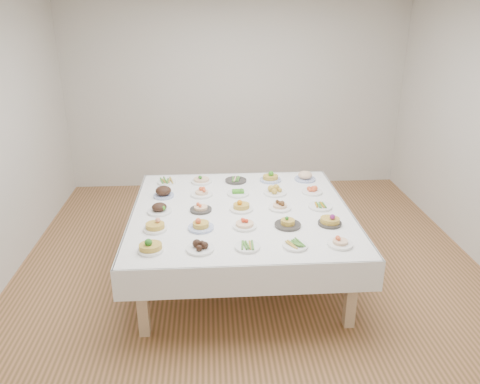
{
  "coord_description": "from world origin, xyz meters",
  "views": [
    {
      "loc": [
        -0.41,
        -4.43,
        2.65
      ],
      "look_at": [
        -0.11,
        -0.05,
        0.88
      ],
      "focal_mm": 35.0,
      "sensor_mm": 36.0,
      "label": 1
    }
  ],
  "objects": [
    {
      "name": "dish_24",
      "position": [
        0.69,
        0.59,
        0.8
      ],
      "size": [
        0.24,
        0.24,
        0.12
      ],
      "color": "#4C66B2",
      "rests_on": "display_table"
    },
    {
      "name": "dish_17",
      "position": [
        -0.12,
        0.19,
        0.79
      ],
      "size": [
        0.23,
        0.23,
        0.09
      ],
      "color": "white",
      "rests_on": "display_table"
    },
    {
      "name": "dish_6",
      "position": [
        -0.5,
        -0.6,
        0.81
      ],
      "size": [
        0.23,
        0.23,
        0.13
      ],
      "color": "#4C66B2",
      "rests_on": "display_table"
    },
    {
      "name": "dish_23",
      "position": [
        0.28,
        0.59,
        0.82
      ],
      "size": [
        0.24,
        0.24,
        0.15
      ],
      "color": "#4C66B2",
      "rests_on": "display_table"
    },
    {
      "name": "dish_11",
      "position": [
        -0.51,
        -0.2,
        0.8
      ],
      "size": [
        0.21,
        0.21,
        0.11
      ],
      "color": "#302D2A",
      "rests_on": "display_table"
    },
    {
      "name": "dish_20",
      "position": [
        -0.91,
        0.59,
        0.77
      ],
      "size": [
        0.21,
        0.21,
        0.05
      ],
      "color": "white",
      "rests_on": "display_table"
    },
    {
      "name": "dish_1",
      "position": [
        -0.51,
        -1.0,
        0.79
      ],
      "size": [
        0.23,
        0.23,
        0.1
      ],
      "color": "white",
      "rests_on": "display_table"
    },
    {
      "name": "dish_13",
      "position": [
        0.28,
        -0.21,
        0.8
      ],
      "size": [
        0.22,
        0.22,
        0.12
      ],
      "color": "white",
      "rests_on": "display_table"
    },
    {
      "name": "dish_12",
      "position": [
        -0.11,
        -0.21,
        0.82
      ],
      "size": [
        0.23,
        0.23,
        0.14
      ],
      "color": "white",
      "rests_on": "display_table"
    },
    {
      "name": "dish_18",
      "position": [
        0.28,
        0.19,
        0.8
      ],
      "size": [
        0.24,
        0.24,
        0.1
      ],
      "color": "white",
      "rests_on": "display_table"
    },
    {
      "name": "dish_4",
      "position": [
        0.67,
        -0.99,
        0.79
      ],
      "size": [
        0.21,
        0.21,
        0.1
      ],
      "color": "white",
      "rests_on": "display_table"
    },
    {
      "name": "dish_3",
      "position": [
        0.29,
        -0.99,
        0.77
      ],
      "size": [
        0.21,
        0.21,
        0.05
      ],
      "color": "white",
      "rests_on": "display_table"
    },
    {
      "name": "dish_22",
      "position": [
        -0.12,
        0.59,
        0.77
      ],
      "size": [
        0.24,
        0.24,
        0.05
      ],
      "color": "#302D2A",
      "rests_on": "display_table"
    },
    {
      "name": "dish_2",
      "position": [
        -0.11,
        -0.99,
        0.77
      ],
      "size": [
        0.21,
        0.21,
        0.05
      ],
      "color": "white",
      "rests_on": "display_table"
    },
    {
      "name": "dish_5",
      "position": [
        -0.92,
        -0.6,
        0.81
      ],
      "size": [
        0.21,
        0.21,
        0.13
      ],
      "color": "white",
      "rests_on": "display_table"
    },
    {
      "name": "dish_9",
      "position": [
        0.68,
        -0.59,
        0.82
      ],
      "size": [
        0.24,
        0.23,
        0.14
      ],
      "color": "#302D2A",
      "rests_on": "display_table"
    },
    {
      "name": "dish_0",
      "position": [
        -0.91,
        -0.99,
        0.81
      ],
      "size": [
        0.21,
        0.21,
        0.13
      ],
      "color": "white",
      "rests_on": "display_table"
    },
    {
      "name": "display_table",
      "position": [
        -0.11,
        -0.2,
        0.68
      ],
      "size": [
        2.16,
        2.16,
        0.75
      ],
      "color": "white",
      "rests_on": "ground"
    },
    {
      "name": "dish_14",
      "position": [
        0.68,
        -0.2,
        0.77
      ],
      "size": [
        0.23,
        0.23,
        0.05
      ],
      "color": "white",
      "rests_on": "display_table"
    },
    {
      "name": "dish_10",
      "position": [
        -0.91,
        -0.21,
        0.81
      ],
      "size": [
        0.23,
        0.23,
        0.13
      ],
      "color": "white",
      "rests_on": "display_table"
    },
    {
      "name": "dish_19",
      "position": [
        0.68,
        0.19,
        0.78
      ],
      "size": [
        0.22,
        0.22,
        0.09
      ],
      "color": "white",
      "rests_on": "display_table"
    },
    {
      "name": "dish_8",
      "position": [
        0.29,
        -0.6,
        0.8
      ],
      "size": [
        0.24,
        0.24,
        0.12
      ],
      "color": "#302D2A",
      "rests_on": "display_table"
    },
    {
      "name": "dish_7",
      "position": [
        -0.11,
        -0.6,
        0.8
      ],
      "size": [
        0.22,
        0.22,
        0.11
      ],
      "color": "white",
      "rests_on": "display_table"
    },
    {
      "name": "dish_16",
      "position": [
        -0.5,
        0.2,
        0.81
      ],
      "size": [
        0.23,
        0.23,
        0.13
      ],
      "color": "white",
      "rests_on": "display_table"
    },
    {
      "name": "dish_21",
      "position": [
        -0.51,
        0.59,
        0.81
      ],
      "size": [
        0.24,
        0.24,
        0.13
      ],
      "color": "white",
      "rests_on": "display_table"
    },
    {
      "name": "room_envelope",
      "position": [
        0.0,
        0.0,
        1.83
      ],
      "size": [
        5.02,
        5.02,
        2.81
      ],
      "color": "#A76D45",
      "rests_on": "ground"
    },
    {
      "name": "dish_15",
      "position": [
        -0.91,
        0.19,
        0.8
      ],
      "size": [
        0.22,
        0.22,
        0.11
      ],
      "color": "#4C66B2",
      "rests_on": "display_table"
    }
  ]
}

